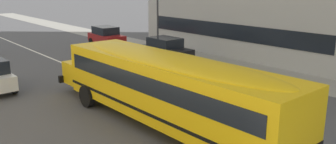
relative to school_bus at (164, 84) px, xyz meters
The scene contains 5 objects.
ground_plane 3.92m from the school_bus, 24.41° to the left, with size 400.00×400.00×0.00m, color #4C4C4F.
lane_centreline 3.92m from the school_bus, 24.41° to the left, with size 110.00×0.16×0.01m, color silver.
school_bus is the anchor object (origin of this frame).
parked_car_red_by_lamppost 18.21m from the school_bus, 156.71° to the left, with size 3.98×2.05×1.64m.
parked_car_black_beside_sign 11.21m from the school_bus, 140.29° to the left, with size 3.91×1.90×1.64m.
Camera 1 is at (6.47, -9.35, 5.26)m, focal length 37.70 mm.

